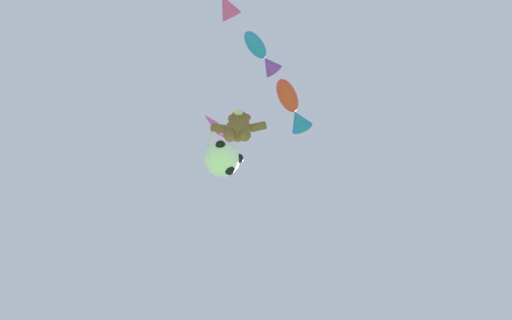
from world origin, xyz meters
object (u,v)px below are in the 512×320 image
(soccer_ball_kite, at_px, (222,159))
(diamond_kite, at_px, (217,130))
(teddy_bear_kite, at_px, (239,127))
(fish_kite_cobalt, at_px, (262,55))
(fish_kite_crimson, at_px, (293,108))

(soccer_ball_kite, relative_size, diamond_kite, 0.36)
(teddy_bear_kite, xyz_separation_m, diamond_kite, (-0.95, 0.87, 1.93))
(fish_kite_cobalt, bearing_deg, teddy_bear_kite, 116.84)
(teddy_bear_kite, bearing_deg, fish_kite_cobalt, -63.16)
(fish_kite_cobalt, bearing_deg, diamond_kite, 125.01)
(fish_kite_cobalt, relative_size, diamond_kite, 0.58)
(fish_kite_cobalt, xyz_separation_m, diamond_kite, (-1.83, 2.61, -0.63))
(teddy_bear_kite, distance_m, fish_kite_crimson, 3.30)
(teddy_bear_kite, xyz_separation_m, fish_kite_crimson, (1.99, 0.35, 2.61))
(fish_kite_cobalt, bearing_deg, soccer_ball_kite, 122.94)
(fish_kite_crimson, height_order, diamond_kite, fish_kite_crimson)
(fish_kite_crimson, relative_size, fish_kite_cobalt, 1.28)
(soccer_ball_kite, height_order, fish_kite_crimson, fish_kite_crimson)
(teddy_bear_kite, height_order, fish_kite_cobalt, fish_kite_cobalt)
(fish_kite_crimson, relative_size, diamond_kite, 0.74)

